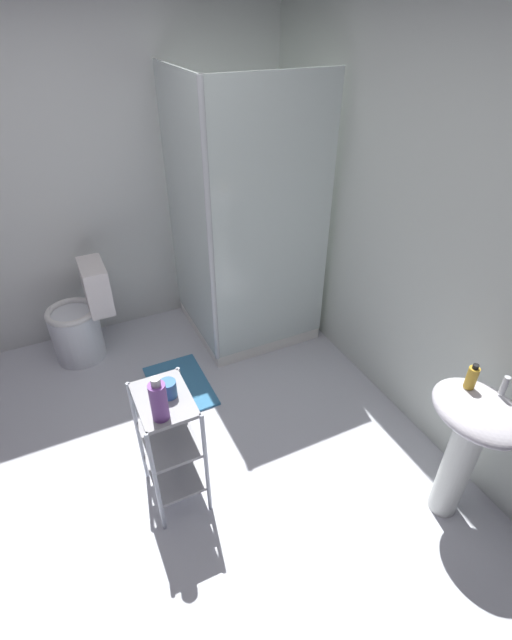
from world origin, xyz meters
name	(u,v)px	position (x,y,z in m)	size (l,w,h in m)	color
ground_plane	(138,503)	(0.00, 0.00, -0.01)	(4.20, 4.20, 0.02)	silver
wall_back	(440,236)	(0.01, 1.85, 1.25)	(4.20, 0.14, 2.50)	silver
wall_left	(48,184)	(-1.85, 0.00, 1.25)	(0.10, 4.20, 2.50)	silver
shower_stall	(240,285)	(-1.22, 1.19, 0.46)	(0.92, 0.92, 2.00)	white
pedestal_sink	(469,436)	(0.76, 1.52, 0.58)	(0.46, 0.37, 0.81)	white
sink_faucet	(504,385)	(0.76, 1.64, 0.86)	(0.03, 0.03, 0.10)	silver
toilet	(81,321)	(-1.48, -0.02, 0.31)	(0.37, 0.49, 0.76)	white
storage_cart	(170,441)	(0.03, 0.23, 0.44)	(0.38, 0.28, 0.74)	silver
hand_soap_bottle	(472,377)	(0.66, 1.54, 0.87)	(0.05, 0.05, 0.14)	gold
conditioner_bottle_purple	(159,401)	(0.15, 0.18, 0.85)	(0.08, 0.08, 0.24)	purple
rinse_cup	(168,389)	(0.03, 0.26, 0.78)	(0.08, 0.08, 0.09)	#3870B2
bath_mat	(180,386)	(-0.80, 0.50, 0.01)	(0.60, 0.40, 0.02)	teal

